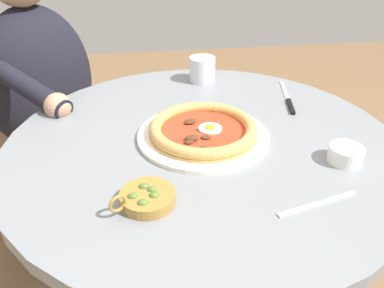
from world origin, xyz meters
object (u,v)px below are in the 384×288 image
pizza_on_plate (204,132)px  steak_knife (289,101)px  olive_pan (147,197)px  diner_person (52,134)px  cafe_chair_diner (29,116)px  water_glass (202,71)px  dining_table (202,200)px  ramekin_capers (346,154)px  fork_utensil (318,204)px

pizza_on_plate → steak_knife: size_ratio=1.35×
olive_pan → diner_person: size_ratio=0.10×
diner_person → cafe_chair_diner: bearing=-47.2°
water_glass → diner_person: (0.52, -0.15, -0.27)m
dining_table → ramekin_capers: ramekin_capers is taller
dining_table → water_glass: water_glass is taller
pizza_on_plate → fork_utensil: 0.31m
steak_knife → olive_pan: bearing=42.6°
pizza_on_plate → ramekin_capers: pizza_on_plate is taller
dining_table → diner_person: 0.68m
steak_knife → diner_person: bearing=-24.4°
ramekin_capers → steak_knife: bearing=-88.2°
olive_pan → fork_utensil: (-0.30, 0.05, -0.01)m
water_glass → cafe_chair_diner: size_ratio=0.09×
steak_knife → dining_table: bearing=30.5°
olive_pan → pizza_on_plate: bearing=-123.5°
cafe_chair_diner → diner_person: bearing=132.8°
dining_table → cafe_chair_diner: 0.82m
water_glass → olive_pan: 0.59m
ramekin_capers → fork_utensil: (0.11, 0.12, -0.02)m
dining_table → fork_utensil: size_ratio=5.59×
steak_knife → ramekin_capers: (-0.01, 0.30, 0.02)m
olive_pan → diner_person: bearing=-64.9°
steak_knife → cafe_chair_diner: bearing=-27.9°
fork_utensil → ramekin_capers: bearing=-132.6°
water_glass → cafe_chair_diner: bearing=-22.2°
pizza_on_plate → water_glass: (-0.05, -0.35, 0.02)m
water_glass → ramekin_capers: bearing=114.5°
diner_person → cafe_chair_diner: diner_person is taller
pizza_on_plate → diner_person: 0.73m
olive_pan → diner_person: diner_person is taller
water_glass → dining_table: bearing=81.0°
pizza_on_plate → olive_pan: size_ratio=2.62×
water_glass → steak_knife: 0.28m
olive_pan → diner_person: 0.81m
pizza_on_plate → ramekin_capers: 0.31m
diner_person → steak_knife: bearing=155.6°
dining_table → pizza_on_plate: size_ratio=2.99×
dining_table → fork_utensil: 0.36m
ramekin_capers → water_glass: bearing=-65.5°
ramekin_capers → diner_person: 1.01m
fork_utensil → cafe_chair_diner: size_ratio=0.19×
water_glass → fork_utensil: (-0.11, 0.61, -0.03)m
steak_knife → olive_pan: olive_pan is taller
dining_table → ramekin_capers: bearing=153.0°
water_glass → cafe_chair_diner: 0.71m
steak_knife → fork_utensil: steak_knife is taller
dining_table → water_glass: bearing=-99.0°
pizza_on_plate → water_glass: water_glass is taller
diner_person → cafe_chair_diner: size_ratio=1.27×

